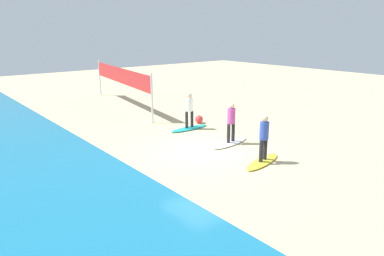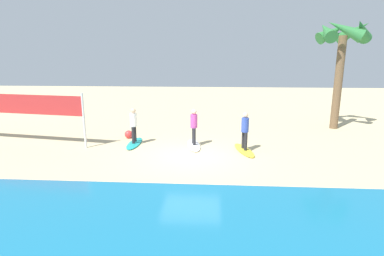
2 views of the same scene
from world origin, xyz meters
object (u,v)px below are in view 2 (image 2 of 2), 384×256
surfboard_white (194,145)px  surfer_teal (134,123)px  surfboard_teal (134,143)px  surfer_yellow (245,128)px  palm_tree (343,41)px  surfboard_yellow (244,150)px  beach_ball (129,134)px  surfer_white (194,124)px

surfboard_white → surfer_teal: 3.00m
surfboard_teal → surfer_yellow: bearing=81.0°
surfer_teal → palm_tree: palm_tree is taller
surfboard_white → palm_tree: (-7.86, -4.14, 4.85)m
surfboard_white → surfboard_teal: same height
surfer_teal → surfboard_white: bearing=178.2°
surfboard_yellow → surfer_yellow: surfer_yellow is taller
surfboard_yellow → palm_tree: 8.84m
surfboard_teal → beach_ball: beach_ball is taller
surfer_yellow → beach_ball: size_ratio=4.10×
surfboard_teal → beach_ball: 1.23m
beach_ball → surfer_yellow: bearing=162.0°
surfer_yellow → surfer_white: same height
surfboard_teal → palm_tree: palm_tree is taller
surfer_yellow → surfer_white: bearing=-16.4°
surfboard_white → surfer_white: (0.00, 0.00, 0.99)m
surfer_teal → palm_tree: bearing=-159.2°
surfer_teal → surfer_white: bearing=178.2°
surfboard_yellow → surfboard_teal: (5.08, -0.75, 0.00)m
surfboard_yellow → surfboard_teal: bearing=-111.9°
surfboard_white → surfer_white: bearing=-0.0°
surfer_yellow → palm_tree: palm_tree is taller
surfboard_yellow → beach_ball: (5.65, -1.83, 0.15)m
surfer_yellow → surfboard_yellow: bearing=90.0°
beach_ball → surfboard_teal: bearing=117.9°
surfer_white → surfboard_yellow: bearing=163.6°
surfboard_white → surfer_white: size_ratio=1.28×
surfboard_yellow → beach_ball: size_ratio=5.26×
surfer_yellow → beach_ball: (5.65, -1.83, -0.84)m
surfboard_white → beach_ball: bearing=-118.0°
surfer_teal → surfboard_teal: bearing=180.0°
surfer_white → surfer_yellow: bearing=163.6°
surfboard_white → surfer_teal: (2.83, -0.09, 0.99)m
surfer_white → palm_tree: size_ratio=0.27×
surfboard_yellow → surfboard_white: size_ratio=1.00×
surfer_white → surfer_teal: 2.83m
palm_tree → surfer_white: bearing=27.8°
surfboard_yellow → surfboard_white: same height
surfboard_teal → surfboard_yellow: bearing=81.0°
surfboard_yellow → surfer_white: 2.55m
surfboard_yellow → surfer_white: surfer_white is taller
surfer_white → beach_ball: bearing=-19.0°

